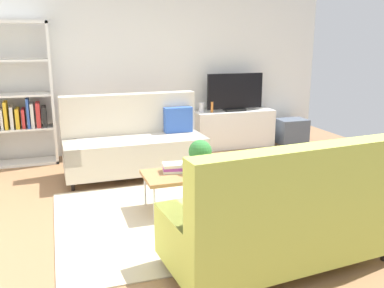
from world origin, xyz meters
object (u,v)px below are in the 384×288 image
at_px(storage_trunk, 291,131).
at_px(table_book_0, 174,171).
at_px(potted_plant, 200,154).
at_px(vase_0, 202,107).
at_px(bottle_0, 212,107).
at_px(tv_console, 234,129).
at_px(couch_beige, 135,143).
at_px(couch_green, 282,218).
at_px(tv, 235,93).
at_px(bookshelf, 15,102).
at_px(coffee_table, 193,175).

distance_m(storage_trunk, table_book_0, 3.61).
xyz_separation_m(potted_plant, vase_0, (0.88, 2.44, 0.10)).
xyz_separation_m(potted_plant, bottle_0, (1.03, 2.35, 0.11)).
distance_m(table_book_0, vase_0, 2.65).
bearing_deg(tv_console, table_book_0, -126.94).
distance_m(couch_beige, tv_console, 2.17).
xyz_separation_m(couch_green, tv, (1.25, 3.80, 0.51)).
relative_size(couch_beige, storage_trunk, 3.68).
bearing_deg(bookshelf, vase_0, 0.59).
bearing_deg(tv, coffee_table, -122.94).
distance_m(tv, potted_plant, 2.81).
xyz_separation_m(couch_green, bookshelf, (-2.25, 3.84, 0.51)).
bearing_deg(potted_plant, bottle_0, 66.28).
bearing_deg(coffee_table, vase_0, 68.55).
xyz_separation_m(coffee_table, vase_0, (0.96, 2.45, 0.33)).
distance_m(tv_console, table_book_0, 2.90).
bearing_deg(couch_beige, tv_console, -153.98).
bearing_deg(table_book_0, tv, 52.82).
relative_size(couch_beige, tv, 1.91).
distance_m(storage_trunk, vase_0, 1.76).
distance_m(bookshelf, table_book_0, 2.97).
bearing_deg(potted_plant, couch_green, -81.65).
distance_m(coffee_table, storage_trunk, 3.51).
distance_m(coffee_table, tv_console, 2.86).
distance_m(couch_green, bottle_0, 3.88).
bearing_deg(table_book_0, couch_beige, 98.02).
height_order(couch_beige, vase_0, couch_beige).
bearing_deg(storage_trunk, tv, 175.84).
distance_m(coffee_table, tv, 2.89).
xyz_separation_m(bookshelf, bottle_0, (3.07, -0.06, -0.23)).
bearing_deg(bottle_0, coffee_table, -115.32).
relative_size(couch_green, tv_console, 1.41).
xyz_separation_m(coffee_table, potted_plant, (0.08, 0.01, 0.23)).
relative_size(potted_plant, vase_0, 2.26).
bearing_deg(vase_0, tv, -6.88).
xyz_separation_m(tv, table_book_0, (-1.74, -2.30, -0.52)).
xyz_separation_m(tv, potted_plant, (-1.46, -2.37, -0.33)).
bearing_deg(bottle_0, tv, 2.69).
bearing_deg(tv_console, coffee_table, -122.72).
bearing_deg(potted_plant, table_book_0, 165.10).
bearing_deg(storage_trunk, couch_green, -122.26).
distance_m(tv_console, vase_0, 0.71).
height_order(couch_beige, tv_console, couch_beige).
distance_m(couch_green, table_book_0, 1.58).
xyz_separation_m(tv_console, bookshelf, (-3.50, 0.02, 0.63)).
xyz_separation_m(couch_green, storage_trunk, (2.35, 3.72, -0.22)).
bearing_deg(storage_trunk, bottle_0, 177.75).
height_order(vase_0, bottle_0, bottle_0).
height_order(table_book_0, vase_0, vase_0).
distance_m(coffee_table, vase_0, 2.65).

